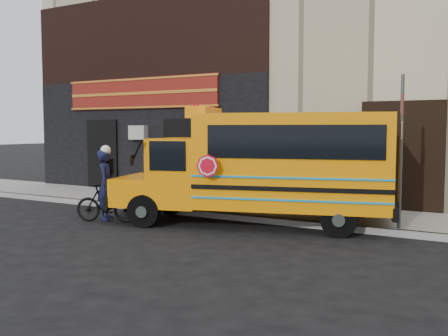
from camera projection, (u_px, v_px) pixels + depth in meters
ground at (166, 237)px, 10.98m from camera, size 120.00×120.00×0.00m
curb at (223, 216)px, 13.23m from camera, size 40.00×0.20×0.15m
sidewalk at (249, 208)px, 14.54m from camera, size 40.00×3.00×0.15m
building at (320, 33)px, 19.61m from camera, size 20.00×10.70×12.00m
school_bus at (266, 165)px, 12.23m from camera, size 7.22×3.88×2.92m
sign_pole at (401, 148)px, 11.08m from camera, size 0.10×0.31×3.58m
bicycle at (107, 203)px, 12.74m from camera, size 1.68×1.01×0.98m
cyclist at (106, 186)px, 12.83m from camera, size 0.69×0.79×1.81m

